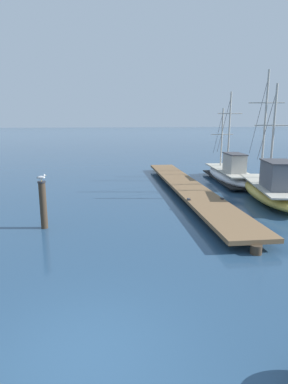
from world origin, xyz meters
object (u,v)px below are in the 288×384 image
Objects in this scene: fishing_boat_0 at (272,188)px; perched_seagull at (41,177)px; fishing_boat_1 at (229,173)px; mooring_piling at (43,204)px.

perched_seagull is (-10.98, -2.29, 1.29)m from fishing_boat_0.
perched_seagull is at bearing -168.22° from fishing_boat_0.
fishing_boat_0 is 11.29m from perched_seagull.
fishing_boat_1 is (0.13, 5.27, -0.10)m from fishing_boat_0.
fishing_boat_1 is 4.26× the size of mooring_piling.
perched_seagull is at bearing -145.78° from fishing_boat_1.
fishing_boat_0 is 1.11× the size of fishing_boat_1.
fishing_boat_1 is at bearing 34.23° from mooring_piling.
mooring_piling is (-10.98, -2.29, 0.26)m from fishing_boat_0.
fishing_boat_0 is 11.22m from mooring_piling.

